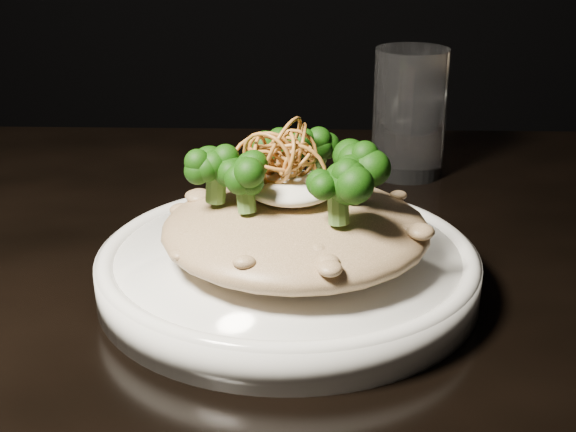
% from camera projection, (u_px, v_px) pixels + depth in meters
% --- Properties ---
extents(table, '(1.10, 0.80, 0.75)m').
position_uv_depth(table, '(306.00, 383.00, 0.60)').
color(table, black).
rests_on(table, ground).
extents(plate, '(0.27, 0.27, 0.03)m').
position_uv_depth(plate, '(288.00, 270.00, 0.56)').
color(plate, white).
rests_on(plate, table).
extents(risotto, '(0.18, 0.18, 0.04)m').
position_uv_depth(risotto, '(296.00, 229.00, 0.55)').
color(risotto, brown).
rests_on(risotto, plate).
extents(broccoli, '(0.12, 0.12, 0.04)m').
position_uv_depth(broccoli, '(290.00, 170.00, 0.53)').
color(broccoli, black).
rests_on(broccoli, risotto).
extents(cheese, '(0.06, 0.06, 0.02)m').
position_uv_depth(cheese, '(291.00, 188.00, 0.54)').
color(cheese, white).
rests_on(cheese, risotto).
extents(shallots, '(0.05, 0.05, 0.03)m').
position_uv_depth(shallots, '(280.00, 152.00, 0.53)').
color(shallots, brown).
rests_on(shallots, cheese).
extents(drinking_glass, '(0.08, 0.08, 0.12)m').
position_uv_depth(drinking_glass, '(409.00, 113.00, 0.77)').
color(drinking_glass, silver).
rests_on(drinking_glass, table).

